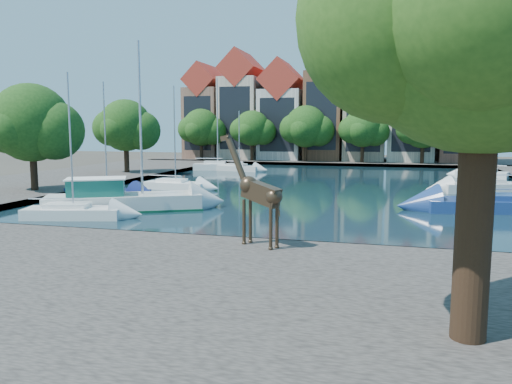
# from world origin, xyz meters

# --- Properties ---
(ground) EXTENTS (160.00, 160.00, 0.00)m
(ground) POSITION_xyz_m (0.00, 0.00, 0.00)
(ground) COLOR #38332B
(ground) RESTS_ON ground
(water_basin) EXTENTS (38.00, 50.00, 0.08)m
(water_basin) POSITION_xyz_m (0.00, 24.00, 0.04)
(water_basin) COLOR black
(water_basin) RESTS_ON ground
(near_quay) EXTENTS (50.00, 14.00, 0.50)m
(near_quay) POSITION_xyz_m (0.00, -7.00, 0.25)
(near_quay) COLOR #514C46
(near_quay) RESTS_ON ground
(far_quay) EXTENTS (60.00, 16.00, 0.50)m
(far_quay) POSITION_xyz_m (0.00, 56.00, 0.25)
(far_quay) COLOR #514C46
(far_quay) RESTS_ON ground
(left_quay) EXTENTS (14.00, 52.00, 0.50)m
(left_quay) POSITION_xyz_m (-25.00, 24.00, 0.25)
(left_quay) COLOR #514C46
(left_quay) RESTS_ON ground
(plane_tree) EXTENTS (8.32, 6.40, 10.62)m
(plane_tree) POSITION_xyz_m (7.62, -9.01, 7.67)
(plane_tree) COLOR #332114
(plane_tree) RESTS_ON near_quay
(townhouse_west_end) EXTENTS (5.44, 9.18, 14.93)m
(townhouse_west_end) POSITION_xyz_m (-23.00, 55.99, 7.36)
(townhouse_west_end) COLOR #855C48
(townhouse_west_end) RESTS_ON far_quay
(townhouse_west_mid) EXTENTS (5.94, 9.18, 16.79)m
(townhouse_west_mid) POSITION_xyz_m (-17.00, 55.99, 8.23)
(townhouse_west_mid) COLOR beige
(townhouse_west_mid) RESTS_ON far_quay
(townhouse_west_inner) EXTENTS (6.43, 9.18, 15.15)m
(townhouse_west_inner) POSITION_xyz_m (-10.50, 55.99, 7.35)
(townhouse_west_inner) COLOR silver
(townhouse_west_inner) RESTS_ON far_quay
(townhouse_center) EXTENTS (5.44, 9.18, 16.93)m
(townhouse_center) POSITION_xyz_m (-4.00, 55.99, 8.36)
(townhouse_center) COLOR brown
(townhouse_center) RESTS_ON far_quay
(townhouse_east_inner) EXTENTS (5.94, 9.18, 15.79)m
(townhouse_east_inner) POSITION_xyz_m (2.00, 55.99, 7.73)
(townhouse_east_inner) COLOR tan
(townhouse_east_inner) RESTS_ON far_quay
(townhouse_east_mid) EXTENTS (6.43, 9.18, 16.65)m
(townhouse_east_mid) POSITION_xyz_m (8.50, 55.99, 8.10)
(townhouse_east_mid) COLOR beige
(townhouse_east_mid) RESTS_ON far_quay
(townhouse_east_end) EXTENTS (5.44, 9.18, 14.43)m
(townhouse_east_end) POSITION_xyz_m (15.00, 55.99, 7.11)
(townhouse_east_end) COLOR brown
(townhouse_east_end) RESTS_ON far_quay
(far_tree_far_west) EXTENTS (7.28, 5.60, 7.68)m
(far_tree_far_west) POSITION_xyz_m (-21.90, 50.49, 5.18)
(far_tree_far_west) COLOR #332114
(far_tree_far_west) RESTS_ON far_quay
(far_tree_west) EXTENTS (6.76, 5.20, 7.36)m
(far_tree_west) POSITION_xyz_m (-13.91, 50.49, 5.08)
(far_tree_west) COLOR #332114
(far_tree_west) RESTS_ON far_quay
(far_tree_mid_west) EXTENTS (7.80, 6.00, 8.00)m
(far_tree_mid_west) POSITION_xyz_m (-5.89, 50.49, 5.29)
(far_tree_mid_west) COLOR #332114
(far_tree_mid_west) RESTS_ON far_quay
(far_tree_mid_east) EXTENTS (7.02, 5.40, 7.52)m
(far_tree_mid_east) POSITION_xyz_m (2.10, 50.49, 5.13)
(far_tree_mid_east) COLOR #332114
(far_tree_mid_east) RESTS_ON far_quay
(far_tree_east) EXTENTS (7.54, 5.80, 7.84)m
(far_tree_east) POSITION_xyz_m (10.11, 50.49, 5.24)
(far_tree_east) COLOR #332114
(far_tree_east) RESTS_ON far_quay
(far_tree_far_east) EXTENTS (6.76, 5.20, 7.36)m
(far_tree_far_east) POSITION_xyz_m (18.09, 50.49, 5.08)
(far_tree_far_east) COLOR #332114
(far_tree_far_east) RESTS_ON far_quay
(side_tree_left_near) EXTENTS (7.80, 6.00, 8.20)m
(side_tree_left_near) POSITION_xyz_m (-20.89, 11.99, 5.49)
(side_tree_left_near) COLOR #332114
(side_tree_left_near) RESTS_ON left_quay
(side_tree_left_far) EXTENTS (7.28, 5.60, 7.88)m
(side_tree_left_far) POSITION_xyz_m (-21.90, 27.99, 5.38)
(side_tree_left_far) COLOR #332114
(side_tree_left_far) RESTS_ON left_quay
(giraffe_statue) EXTENTS (2.97, 1.69, 4.52)m
(giraffe_statue) POSITION_xyz_m (0.45, -1.39, 2.72)
(giraffe_statue) COLOR #3A2B1D
(giraffe_statue) RESTS_ON near_quay
(motorsailer) EXTENTS (9.80, 6.98, 10.59)m
(motorsailer) POSITION_xyz_m (-10.87, 7.23, 0.89)
(motorsailer) COLOR silver
(motorsailer) RESTS_ON water_basin
(sailboat_left_a) EXTENTS (5.87, 3.29, 8.34)m
(sailboat_left_a) POSITION_xyz_m (-12.00, 4.06, 0.55)
(sailboat_left_a) COLOR silver
(sailboat_left_a) RESTS_ON water_basin
(sailboat_left_b) EXTENTS (6.80, 3.35, 8.63)m
(sailboat_left_b) POSITION_xyz_m (-15.00, 12.55, 0.56)
(sailboat_left_b) COLOR navy
(sailboat_left_b) RESTS_ON water_basin
(sailboat_left_c) EXTENTS (5.62, 2.26, 8.72)m
(sailboat_left_c) POSITION_xyz_m (-12.00, 18.45, 0.55)
(sailboat_left_c) COLOR white
(sailboat_left_c) RESTS_ON water_basin
(sailboat_left_d) EXTENTS (5.55, 2.84, 7.27)m
(sailboat_left_d) POSITION_xyz_m (-12.00, 37.31, 0.55)
(sailboat_left_d) COLOR silver
(sailboat_left_d) RESTS_ON water_basin
(sailboat_left_e) EXTENTS (6.29, 3.40, 11.22)m
(sailboat_left_e) POSITION_xyz_m (-15.00, 37.99, 0.70)
(sailboat_left_e) COLOR white
(sailboat_left_e) RESTS_ON water_basin
(sailboat_right_b) EXTENTS (8.60, 4.30, 13.24)m
(sailboat_right_b) POSITION_xyz_m (12.00, 13.06, 0.67)
(sailboat_right_b) COLOR navy
(sailboat_right_b) RESTS_ON water_basin
(sailboat_right_c) EXTENTS (6.78, 4.22, 9.99)m
(sailboat_right_c) POSITION_xyz_m (12.91, 22.98, 0.65)
(sailboat_right_c) COLOR silver
(sailboat_right_c) RESTS_ON water_basin
(sailboat_right_d) EXTENTS (5.23, 3.27, 8.36)m
(sailboat_right_d) POSITION_xyz_m (15.00, 35.09, 0.66)
(sailboat_right_d) COLOR white
(sailboat_right_d) RESTS_ON water_basin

